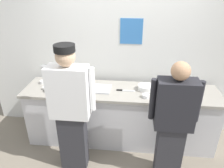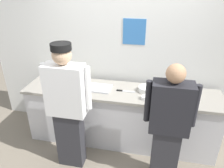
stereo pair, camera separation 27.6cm
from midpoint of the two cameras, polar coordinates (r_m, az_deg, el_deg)
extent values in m
plane|color=slate|center=(3.44, 3.47, -18.06)|extent=(9.00, 9.00, 0.00)
cube|color=silver|center=(3.41, 6.13, 9.12)|extent=(4.56, 0.10, 2.80)
cube|color=#3370B7|center=(3.28, 8.40, 13.51)|extent=(0.33, 0.01, 0.38)
cube|color=silver|center=(3.43, 4.53, -8.84)|extent=(2.85, 0.60, 0.87)
cube|color=gray|center=(3.19, 4.82, -2.16)|extent=(2.90, 0.65, 0.04)
cube|color=#2D2D33|center=(3.07, -8.32, -14.17)|extent=(0.35, 0.20, 0.84)
cube|color=white|center=(2.65, -9.36, -1.71)|extent=(0.49, 0.24, 0.66)
cylinder|color=white|center=(2.78, -14.54, -0.15)|extent=(0.07, 0.07, 0.56)
cylinder|color=white|center=(2.59, -3.31, -1.26)|extent=(0.07, 0.07, 0.56)
sphere|color=tan|center=(2.48, -10.12, 7.54)|extent=(0.23, 0.23, 0.23)
cylinder|color=black|center=(2.45, -10.30, 9.68)|extent=(0.24, 0.24, 0.08)
cube|color=#2D2D33|center=(2.97, 16.45, -17.62)|extent=(0.33, 0.20, 0.78)
cube|color=#232328|center=(2.55, 18.43, -6.12)|extent=(0.46, 0.24, 0.62)
cylinder|color=#232328|center=(2.54, 12.59, -4.59)|extent=(0.07, 0.07, 0.53)
cylinder|color=#232328|center=(2.62, 24.15, -5.48)|extent=(0.07, 0.07, 0.53)
sphere|color=tan|center=(2.36, 19.86, 2.54)|extent=(0.21, 0.21, 0.21)
cylinder|color=white|center=(3.49, -11.72, 0.45)|extent=(0.22, 0.22, 0.01)
cylinder|color=white|center=(3.48, -11.73, 0.63)|extent=(0.22, 0.22, 0.01)
cylinder|color=white|center=(3.48, -11.75, 0.80)|extent=(0.22, 0.22, 0.01)
cylinder|color=white|center=(3.47, -11.77, 0.98)|extent=(0.22, 0.22, 0.01)
cylinder|color=white|center=(3.47, -11.79, 1.16)|extent=(0.22, 0.22, 0.01)
cylinder|color=white|center=(3.46, -11.81, 1.34)|extent=(0.22, 0.22, 0.01)
cylinder|color=white|center=(3.21, 11.45, -1.85)|extent=(0.22, 0.22, 0.01)
cylinder|color=white|center=(3.21, 11.47, -1.66)|extent=(0.22, 0.22, 0.01)
cylinder|color=white|center=(3.20, 11.49, -1.47)|extent=(0.22, 0.22, 0.01)
cylinder|color=white|center=(3.20, 11.50, -1.28)|extent=(0.22, 0.22, 0.01)
cylinder|color=white|center=(3.19, 11.52, -1.09)|extent=(0.22, 0.22, 0.01)
cylinder|color=white|center=(3.19, 11.54, -0.90)|extent=(0.22, 0.22, 0.01)
cylinder|color=#B7BABF|center=(3.12, 19.11, -2.70)|extent=(0.35, 0.35, 0.12)
cube|color=#B7BABF|center=(3.23, -1.56, -1.07)|extent=(0.44, 0.31, 0.02)
cylinder|color=#E5E066|center=(3.47, -7.67, 2.02)|extent=(0.05, 0.05, 0.16)
cone|color=#E5E066|center=(3.43, -7.76, 3.50)|extent=(0.05, 0.05, 0.04)
cylinder|color=white|center=(3.39, -14.34, -0.36)|extent=(0.09, 0.09, 0.04)
cylinder|color=gold|center=(3.38, -14.37, -0.13)|extent=(0.08, 0.08, 0.01)
cylinder|color=white|center=(3.00, 11.29, -3.63)|extent=(0.10, 0.10, 0.05)
cylinder|color=red|center=(2.99, 11.32, -3.34)|extent=(0.08, 0.08, 0.01)
cylinder|color=white|center=(3.59, -14.92, 1.19)|extent=(0.09, 0.09, 0.05)
cylinder|color=red|center=(3.59, -14.96, 1.45)|extent=(0.07, 0.07, 0.01)
cylinder|color=white|center=(3.27, -13.36, -0.68)|extent=(0.09, 0.09, 0.10)
cube|color=#B7BABF|center=(3.16, 6.94, -2.05)|extent=(0.19, 0.03, 0.01)
cube|color=black|center=(3.17, 4.51, -1.76)|extent=(0.09, 0.03, 0.02)
camera|label=1|loc=(0.14, -87.46, 1.25)|focal=34.43mm
camera|label=2|loc=(0.14, 92.54, -1.25)|focal=34.43mm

